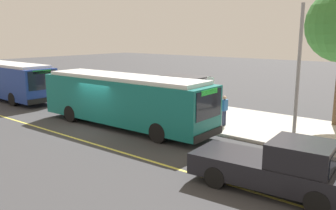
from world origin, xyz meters
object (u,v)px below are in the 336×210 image
object	(u,v)px
pickup_truck	(278,167)
waiting_bench	(188,107)
route_sign_post	(210,95)
transit_bus_main	(124,99)
pedestrian_commuter	(224,109)
transit_bus_second	(4,79)

from	to	relation	value
pickup_truck	waiting_bench	size ratio (longest dim) A/B	3.47
route_sign_post	transit_bus_main	bearing A→B (deg)	-147.84
pickup_truck	pedestrian_commuter	xyz separation A→B (m)	(-5.59, 6.03, 0.26)
transit_bus_second	pickup_truck	bearing A→B (deg)	-6.61
pickup_truck	transit_bus_main	bearing A→B (deg)	165.24
transit_bus_second	route_sign_post	distance (m)	18.57
route_sign_post	pedestrian_commuter	distance (m)	1.24
pickup_truck	pedestrian_commuter	world-z (taller)	pickup_truck
pedestrian_commuter	transit_bus_second	bearing A→B (deg)	-170.37
transit_bus_main	route_sign_post	xyz separation A→B (m)	(4.09, 2.57, 0.34)
waiting_bench	route_sign_post	size ratio (longest dim) A/B	0.57
waiting_bench	route_sign_post	world-z (taller)	route_sign_post
transit_bus_main	route_sign_post	bearing A→B (deg)	32.16
waiting_bench	pedestrian_commuter	xyz separation A→B (m)	(3.18, -0.89, 0.48)
transit_bus_main	waiting_bench	distance (m)	4.57
transit_bus_second	route_sign_post	bearing A→B (deg)	7.44
transit_bus_main	transit_bus_second	world-z (taller)	same
transit_bus_main	transit_bus_second	size ratio (longest dim) A/B	0.95
transit_bus_second	pedestrian_commuter	world-z (taller)	transit_bus_second
pickup_truck	pedestrian_commuter	size ratio (longest dim) A/B	3.28
transit_bus_main	transit_bus_second	bearing A→B (deg)	179.34
pedestrian_commuter	transit_bus_main	bearing A→B (deg)	-143.41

